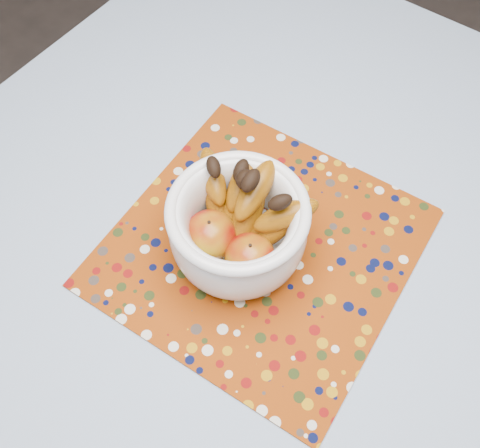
{
  "coord_description": "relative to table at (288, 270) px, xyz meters",
  "views": [
    {
      "loc": [
        0.19,
        -0.4,
        1.56
      ],
      "look_at": [
        -0.06,
        -0.05,
        0.84
      ],
      "focal_mm": 42.0,
      "sensor_mm": 36.0,
      "label": 1
    }
  ],
  "objects": [
    {
      "name": "fruit_bowl",
      "position": [
        -0.07,
        -0.05,
        0.17
      ],
      "size": [
        0.27,
        0.22,
        0.17
      ],
      "color": "white",
      "rests_on": "placemat"
    },
    {
      "name": "table",
      "position": [
        0.0,
        0.0,
        0.0
      ],
      "size": [
        1.2,
        1.2,
        0.75
      ],
      "color": "brown",
      "rests_on": "ground"
    },
    {
      "name": "tablecloth",
      "position": [
        0.0,
        0.0,
        0.08
      ],
      "size": [
        1.32,
        1.32,
        0.01
      ],
      "primitive_type": "cube",
      "color": "#6583A9",
      "rests_on": "table"
    },
    {
      "name": "placemat",
      "position": [
        -0.04,
        -0.03,
        0.09
      ],
      "size": [
        0.48,
        0.48,
        0.0
      ],
      "primitive_type": "cube",
      "rotation": [
        0.0,
        0.0,
        0.06
      ],
      "color": "#7F3006",
      "rests_on": "tablecloth"
    }
  ]
}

